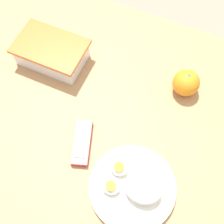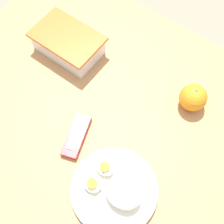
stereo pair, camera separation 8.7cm
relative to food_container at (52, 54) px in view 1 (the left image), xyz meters
name	(u,v)px [view 1 (the left image)]	position (x,y,z in m)	size (l,w,h in m)	color
ground_plane	(118,193)	(0.31, -0.16, -0.79)	(10.00, 10.00, 0.00)	gray
table	(121,148)	(0.31, -0.16, -0.13)	(1.23, 0.93, 0.76)	#AD7F51
food_container	(52,54)	(0.00, 0.00, 0.00)	(0.22, 0.14, 0.07)	white
orange_fruit	(186,83)	(0.42, 0.06, 0.01)	(0.08, 0.08, 0.08)	orange
rice_plate	(134,187)	(0.39, -0.28, -0.01)	(0.23, 0.23, 0.06)	silver
candy_bar	(82,143)	(0.21, -0.22, -0.02)	(0.09, 0.14, 0.02)	#B7282D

